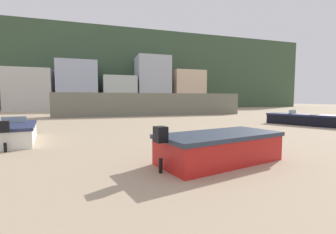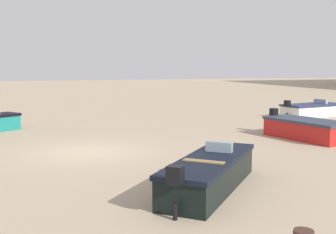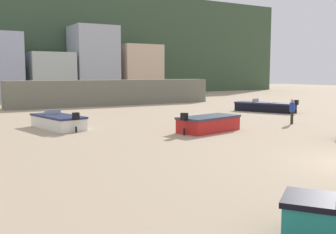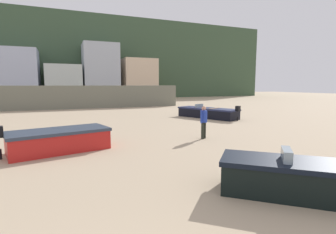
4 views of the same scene
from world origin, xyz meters
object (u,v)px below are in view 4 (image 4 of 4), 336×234
(boat_red_4, at_px, (59,140))
(beach_walker_foreground, at_px, (204,120))
(boat_black_3, at_px, (323,181))
(boat_black_2, at_px, (208,113))

(boat_red_4, xyz_separation_m, beach_walker_foreground, (6.61, -0.09, 0.51))
(boat_black_3, bearing_deg, boat_black_2, 20.19)
(boat_black_2, height_order, beach_walker_foreground, beach_walker_foreground)
(boat_black_2, xyz_separation_m, boat_red_4, (-11.10, -6.92, 0.03))
(boat_black_2, relative_size, boat_red_4, 1.27)
(boat_black_3, xyz_separation_m, boat_red_4, (-5.69, 7.13, 0.00))
(boat_black_3, distance_m, boat_red_4, 9.12)
(boat_red_4, height_order, beach_walker_foreground, beach_walker_foreground)
(boat_red_4, bearing_deg, boat_black_3, 25.03)
(boat_black_3, xyz_separation_m, beach_walker_foreground, (0.93, 7.04, 0.51))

